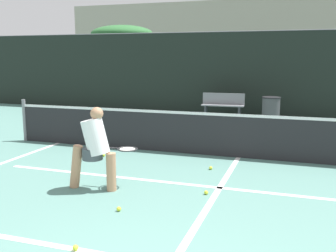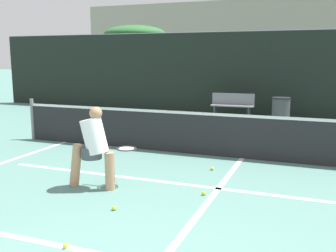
{
  "view_description": "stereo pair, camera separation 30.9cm",
  "coord_description": "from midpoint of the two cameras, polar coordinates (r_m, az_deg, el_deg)",
  "views": [
    {
      "loc": [
        1.16,
        -2.24,
        2.15
      ],
      "look_at": [
        -0.98,
        4.18,
        0.95
      ],
      "focal_mm": 42.0,
      "sensor_mm": 36.0,
      "label": 1
    },
    {
      "loc": [
        1.46,
        -2.14,
        2.15
      ],
      "look_at": [
        -0.98,
        4.18,
        0.95
      ],
      "focal_mm": 42.0,
      "sensor_mm": 36.0,
      "label": 2
    }
  ],
  "objects": [
    {
      "name": "court_service_line",
      "position": [
        6.63,
        8.67,
        -8.97
      ],
      "size": [
        8.25,
        0.1,
        0.01
      ],
      "primitive_type": "cube",
      "color": "white",
      "rests_on": "ground"
    },
    {
      "name": "court_center_mark",
      "position": [
        6.39,
        8.17,
        -9.68
      ],
      "size": [
        0.1,
        4.7,
        0.01
      ],
      "primitive_type": "cube",
      "color": "white",
      "rests_on": "ground"
    },
    {
      "name": "net",
      "position": [
        8.49,
        11.84,
        -1.29
      ],
      "size": [
        11.09,
        0.09,
        1.07
      ],
      "color": "slate",
      "rests_on": "ground"
    },
    {
      "name": "fence_back",
      "position": [
        14.74,
        16.13,
        7.26
      ],
      "size": [
        24.0,
        0.06,
        3.07
      ],
      "color": "black",
      "rests_on": "ground"
    },
    {
      "name": "player_practicing",
      "position": [
        6.48,
        -9.35,
        -2.8
      ],
      "size": [
        1.11,
        0.65,
        1.37
      ],
      "rotation": [
        0.0,
        0.0,
        0.07
      ],
      "color": "tan",
      "rests_on": "ground"
    },
    {
      "name": "tennis_ball_scattered_0",
      "position": [
        8.71,
        -7.79,
        -4.1
      ],
      "size": [
        0.07,
        0.07,
        0.07
      ],
      "primitive_type": "sphere",
      "color": "#D1E033",
      "rests_on": "ground"
    },
    {
      "name": "tennis_ball_scattered_2",
      "position": [
        7.63,
        7.59,
        -6.14
      ],
      "size": [
        0.07,
        0.07,
        0.07
      ],
      "primitive_type": "sphere",
      "color": "#D1E033",
      "rests_on": "ground"
    },
    {
      "name": "tennis_ball_scattered_4",
      "position": [
        4.77,
        -12.74,
        -16.58
      ],
      "size": [
        0.07,
        0.07,
        0.07
      ],
      "primitive_type": "sphere",
      "color": "#D1E033",
      "rests_on": "ground"
    },
    {
      "name": "tennis_ball_scattered_5",
      "position": [
        6.3,
        6.64,
        -9.65
      ],
      "size": [
        0.07,
        0.07,
        0.07
      ],
      "primitive_type": "sphere",
      "color": "#D1E033",
      "rests_on": "ground"
    },
    {
      "name": "tennis_ball_scattered_6",
      "position": [
        5.71,
        -6.24,
        -11.76
      ],
      "size": [
        0.07,
        0.07,
        0.07
      ],
      "primitive_type": "sphere",
      "color": "#D1E033",
      "rests_on": "ground"
    },
    {
      "name": "courtside_bench",
      "position": [
        14.08,
        9.96,
        3.04
      ],
      "size": [
        1.5,
        0.45,
        0.86
      ],
      "rotation": [
        0.0,
        0.0,
        0.04
      ],
      "color": "slate",
      "rests_on": "ground"
    },
    {
      "name": "trash_bin",
      "position": [
        13.75,
        16.68,
        2.34
      ],
      "size": [
        0.62,
        0.62,
        0.8
      ],
      "color": "#3F3F42",
      "rests_on": "ground"
    },
    {
      "name": "parked_car",
      "position": [
        17.81,
        21.91,
        4.22
      ],
      "size": [
        1.65,
        4.63,
        1.32
      ],
      "color": "black",
      "rests_on": "ground"
    },
    {
      "name": "tree_west",
      "position": [
        21.43,
        -4.4,
        13.06
      ],
      "size": [
        3.27,
        3.27,
        3.77
      ],
      "color": "brown",
      "rests_on": "ground"
    },
    {
      "name": "building_far",
      "position": [
        32.49,
        19.19,
        11.45
      ],
      "size": [
        36.0,
        2.4,
        6.47
      ],
      "primitive_type": "cube",
      "color": "gray",
      "rests_on": "ground"
    }
  ]
}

